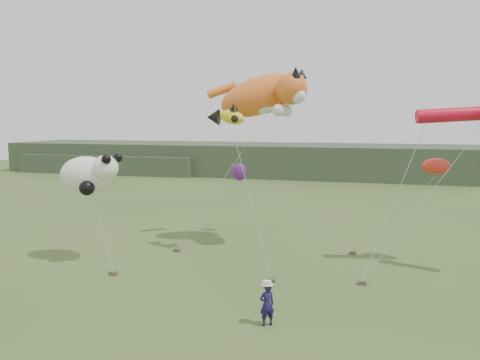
{
  "coord_description": "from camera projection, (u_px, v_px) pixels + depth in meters",
  "views": [
    {
      "loc": [
        3.77,
        -16.08,
        7.15
      ],
      "look_at": [
        -1.38,
        3.0,
        4.62
      ],
      "focal_mm": 35.0,
      "sensor_mm": 36.0,
      "label": 1
    }
  ],
  "objects": [
    {
      "name": "headland",
      "position": [
        311.0,
        161.0,
        60.64
      ],
      "size": [
        90.0,
        13.0,
        4.0
      ],
      "color": "#2D3D28",
      "rests_on": "ground"
    },
    {
      "name": "fish_kite",
      "position": [
        225.0,
        117.0,
        24.47
      ],
      "size": [
        2.26,
        1.49,
        1.21
      ],
      "color": "yellow",
      "rests_on": "ground"
    },
    {
      "name": "cat_kite",
      "position": [
        267.0,
        95.0,
        25.9
      ],
      "size": [
        6.15,
        3.55,
        3.41
      ],
      "color": "orange",
      "rests_on": "ground"
    },
    {
      "name": "ground",
      "position": [
        255.0,
        315.0,
        17.29
      ],
      "size": [
        120.0,
        120.0,
        0.0
      ],
      "primitive_type": "plane",
      "color": "#385123",
      "rests_on": "ground"
    },
    {
      "name": "misc_kites",
      "position": [
        347.0,
        169.0,
        25.69
      ],
      "size": [
        12.21,
        4.04,
        1.91
      ],
      "color": "red",
      "rests_on": "ground"
    },
    {
      "name": "panda_kite",
      "position": [
        90.0,
        174.0,
        23.39
      ],
      "size": [
        3.33,
        2.15,
        2.07
      ],
      "color": "white",
      "rests_on": "ground"
    },
    {
      "name": "sandbag_anchors",
      "position": [
        254.0,
        266.0,
        22.75
      ],
      "size": [
        11.55,
        6.66,
        0.17
      ],
      "color": "brown",
      "rests_on": "ground"
    },
    {
      "name": "festival_attendant",
      "position": [
        267.0,
        305.0,
        16.32
      ],
      "size": [
        0.66,
        0.63,
        1.53
      ],
      "primitive_type": "imported",
      "rotation": [
        0.0,
        0.0,
        3.78
      ],
      "color": "#181245",
      "rests_on": "ground"
    }
  ]
}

